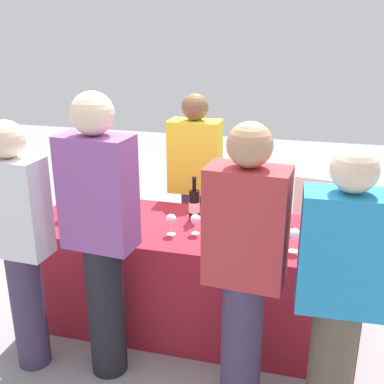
{
  "coord_description": "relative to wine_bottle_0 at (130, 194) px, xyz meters",
  "views": [
    {
      "loc": [
        0.74,
        -2.85,
        2.07
      ],
      "look_at": [
        0.0,
        0.0,
        1.01
      ],
      "focal_mm": 44.26,
      "sensor_mm": 36.0,
      "label": 1
    }
  ],
  "objects": [
    {
      "name": "ground_plane",
      "position": [
        0.51,
        -0.18,
        -0.89
      ],
      "size": [
        12.0,
        12.0,
        0.0
      ],
      "primitive_type": "plane",
      "color": "gray"
    },
    {
      "name": "wine_bottle_2",
      "position": [
        1.02,
        0.0,
        -0.0
      ],
      "size": [
        0.08,
        0.08,
        0.34
      ],
      "color": "black",
      "rests_on": "tasting_table"
    },
    {
      "name": "wine_glass_3",
      "position": [
        0.92,
        -0.29,
        -0.03
      ],
      "size": [
        0.07,
        0.07,
        0.13
      ],
      "color": "silver",
      "rests_on": "tasting_table"
    },
    {
      "name": "wine_bottle_3",
      "position": [
        1.42,
        0.03,
        -0.01
      ],
      "size": [
        0.08,
        0.08,
        0.31
      ],
      "color": "black",
      "rests_on": "tasting_table"
    },
    {
      "name": "ice_bucket",
      "position": [
        -0.32,
        -0.2,
        -0.02
      ],
      "size": [
        0.2,
        0.2,
        0.21
      ],
      "primitive_type": "cylinder",
      "color": "silver",
      "rests_on": "tasting_table"
    },
    {
      "name": "tasting_table",
      "position": [
        0.51,
        -0.18,
        -0.5
      ],
      "size": [
        2.22,
        0.81,
        0.76
      ],
      "primitive_type": "cube",
      "color": "maroon",
      "rests_on": "ground_plane"
    },
    {
      "name": "guest_0",
      "position": [
        -0.36,
        -0.85,
        -0.02
      ],
      "size": [
        0.38,
        0.22,
        1.58
      ],
      "rotation": [
        0.0,
        0.0,
        -0.05
      ],
      "color": "#3F3351",
      "rests_on": "ground_plane"
    },
    {
      "name": "server_pouring",
      "position": [
        0.36,
        0.5,
        -0.04
      ],
      "size": [
        0.41,
        0.22,
        1.56
      ],
      "rotation": [
        0.0,
        0.0,
        3.14
      ],
      "color": "#3F3351",
      "rests_on": "ground_plane"
    },
    {
      "name": "wine_glass_0",
      "position": [
        -0.25,
        -0.25,
        -0.03
      ],
      "size": [
        0.07,
        0.07,
        0.14
      ],
      "color": "silver",
      "rests_on": "tasting_table"
    },
    {
      "name": "guest_3",
      "position": [
        1.45,
        -0.96,
        -0.04
      ],
      "size": [
        0.42,
        0.24,
        1.57
      ],
      "rotation": [
        0.0,
        0.0,
        0.04
      ],
      "color": "brown",
      "rests_on": "ground_plane"
    },
    {
      "name": "guest_1",
      "position": [
        0.14,
        -0.79,
        0.07
      ],
      "size": [
        0.42,
        0.26,
        1.74
      ],
      "rotation": [
        0.0,
        0.0,
        -0.09
      ],
      "color": "black",
      "rests_on": "ground_plane"
    },
    {
      "name": "wine_bottle_0",
      "position": [
        0.0,
        0.0,
        0.0
      ],
      "size": [
        0.07,
        0.07,
        0.34
      ],
      "color": "black",
      "rests_on": "tasting_table"
    },
    {
      "name": "menu_board",
      "position": [
        1.42,
        0.75,
        -0.45
      ],
      "size": [
        0.55,
        0.11,
        0.87
      ],
      "primitive_type": "cube",
      "rotation": [
        0.0,
        0.0,
        -0.14
      ],
      "color": "white",
      "rests_on": "ground_plane"
    },
    {
      "name": "guest_2",
      "position": [
        0.98,
        -0.89,
        0.01
      ],
      "size": [
        0.42,
        0.25,
        1.64
      ],
      "rotation": [
        0.0,
        0.0,
        -0.08
      ],
      "color": "#3F3351",
      "rests_on": "ground_plane"
    },
    {
      "name": "wine_glass_4",
      "position": [
        1.2,
        -0.38,
        -0.01
      ],
      "size": [
        0.07,
        0.07,
        0.15
      ],
      "color": "silver",
      "rests_on": "tasting_table"
    },
    {
      "name": "wine_bottle_1",
      "position": [
        0.5,
        -0.06,
        -0.01
      ],
      "size": [
        0.08,
        0.08,
        0.32
      ],
      "color": "black",
      "rests_on": "tasting_table"
    },
    {
      "name": "wine_glass_1",
      "position": [
        0.41,
        -0.34,
        -0.02
      ],
      "size": [
        0.07,
        0.07,
        0.14
      ],
      "color": "silver",
      "rests_on": "tasting_table"
    },
    {
      "name": "wine_glass_2",
      "position": [
        0.57,
        -0.29,
        -0.03
      ],
      "size": [
        0.07,
        0.07,
        0.14
      ],
      "color": "silver",
      "rests_on": "tasting_table"
    }
  ]
}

